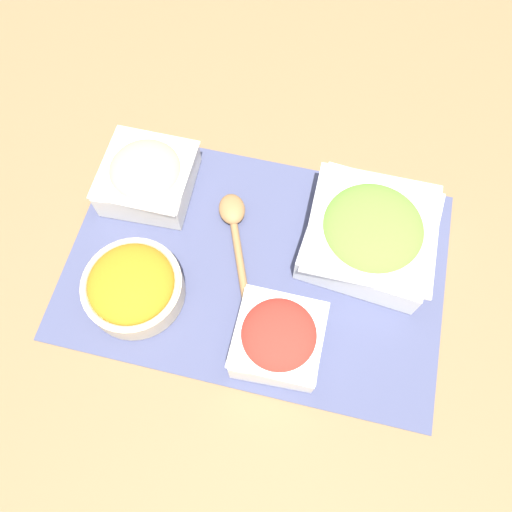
# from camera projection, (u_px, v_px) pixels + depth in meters

# --- Properties ---
(ground_plane) EXTENTS (3.00, 3.00, 0.00)m
(ground_plane) POSITION_uv_depth(u_px,v_px,m) (256.00, 265.00, 0.77)
(ground_plane) COLOR olive
(placemat) EXTENTS (0.57, 0.38, 0.00)m
(placemat) POSITION_uv_depth(u_px,v_px,m) (256.00, 264.00, 0.77)
(placemat) COLOR #474C70
(placemat) RESTS_ON ground_plane
(carrot_bowl) EXTENTS (0.14, 0.14, 0.06)m
(carrot_bowl) POSITION_uv_depth(u_px,v_px,m) (133.00, 286.00, 0.72)
(carrot_bowl) COLOR beige
(carrot_bowl) RESTS_ON placemat
(lettuce_bowl) EXTENTS (0.20, 0.20, 0.08)m
(lettuce_bowl) POSITION_uv_depth(u_px,v_px,m) (370.00, 233.00, 0.74)
(lettuce_bowl) COLOR white
(lettuce_bowl) RESTS_ON placemat
(tomato_bowl) EXTENTS (0.12, 0.12, 0.08)m
(tomato_bowl) POSITION_uv_depth(u_px,v_px,m) (278.00, 338.00, 0.68)
(tomato_bowl) COLOR white
(tomato_bowl) RESTS_ON placemat
(cucumber_bowl) EXTENTS (0.14, 0.14, 0.07)m
(cucumber_bowl) POSITION_uv_depth(u_px,v_px,m) (147.00, 175.00, 0.79)
(cucumber_bowl) COLOR silver
(cucumber_bowl) RESTS_ON placemat
(wooden_spoon) EXTENTS (0.09, 0.18, 0.02)m
(wooden_spoon) POSITION_uv_depth(u_px,v_px,m) (234.00, 223.00, 0.78)
(wooden_spoon) COLOR #9E7042
(wooden_spoon) RESTS_ON placemat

